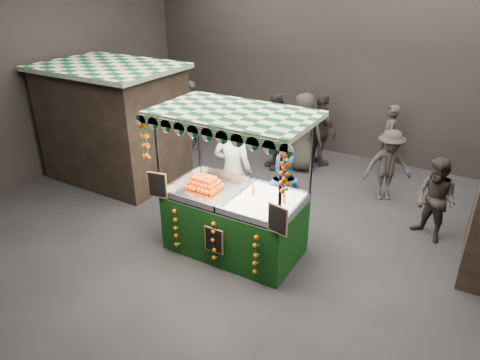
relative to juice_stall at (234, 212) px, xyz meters
The scene contains 13 objects.
ground 0.95m from the juice_stall, 36.77° to the left, with size 12.00×12.00×0.00m, color black.
market_hall 2.66m from the juice_stall, 36.77° to the left, with size 12.10×10.10×5.05m.
neighbour_stall_left 4.21m from the juice_stall, 161.42° to the left, with size 3.00×2.20×2.60m.
juice_stall is the anchor object (origin of this frame).
vendor_grey 1.12m from the juice_stall, 122.09° to the left, with size 0.82×0.60×2.06m.
vendor_blue 0.95m from the juice_stall, 59.17° to the left, with size 0.90×0.76×1.64m.
shopper_0 5.09m from the juice_stall, 134.25° to the left, with size 0.73×0.54×1.83m.
shopper_1 3.55m from the juice_stall, 36.82° to the left, with size 0.95×0.89×1.55m.
shopper_2 4.29m from the juice_stall, 91.34° to the left, with size 1.13×0.96×1.82m.
shopper_3 3.71m from the juice_stall, 61.55° to the left, with size 1.15×1.03×1.55m.
shopper_4 3.84m from the juice_stall, 95.59° to the left, with size 0.97×0.68×1.90m.
shopper_6 4.94m from the juice_stall, 73.34° to the left, with size 0.55×0.69×1.65m.
shopper_7 3.74m from the juice_stall, 105.27° to the left, with size 1.16×0.99×1.87m.
Camera 1 is at (2.83, -5.74, 4.41)m, focal length 32.59 mm.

